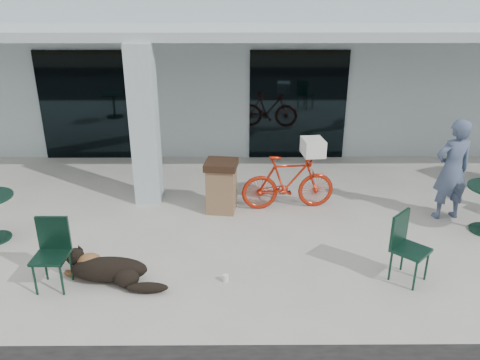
{
  "coord_description": "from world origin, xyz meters",
  "views": [
    {
      "loc": [
        0.29,
        -6.49,
        3.95
      ],
      "look_at": [
        0.34,
        0.88,
        1.0
      ],
      "focal_mm": 35.0,
      "sensor_mm": 36.0,
      "label": 1
    }
  ],
  "objects_px": {
    "bicycle": "(288,182)",
    "dog": "(109,268)",
    "cafe_chair_far_a": "(411,249)",
    "person": "(452,170)",
    "cafe_chair_near": "(50,256)",
    "trash_receptacle": "(222,186)"
  },
  "relations": [
    {
      "from": "person",
      "to": "trash_receptacle",
      "type": "distance_m",
      "value": 4.26
    },
    {
      "from": "bicycle",
      "to": "person",
      "type": "bearing_deg",
      "value": -104.21
    },
    {
      "from": "dog",
      "to": "cafe_chair_far_a",
      "type": "distance_m",
      "value": 4.4
    },
    {
      "from": "cafe_chair_far_a",
      "to": "person",
      "type": "height_order",
      "value": "person"
    },
    {
      "from": "bicycle",
      "to": "cafe_chair_far_a",
      "type": "distance_m",
      "value": 2.94
    },
    {
      "from": "cafe_chair_near",
      "to": "cafe_chair_far_a",
      "type": "xyz_separation_m",
      "value": [
        5.14,
        0.15,
        0.0
      ]
    },
    {
      "from": "bicycle",
      "to": "dog",
      "type": "xyz_separation_m",
      "value": [
        -2.87,
        -2.52,
        -0.33
      ]
    },
    {
      "from": "bicycle",
      "to": "trash_receptacle",
      "type": "xyz_separation_m",
      "value": [
        -1.29,
        -0.1,
        -0.04
      ]
    },
    {
      "from": "cafe_chair_far_a",
      "to": "person",
      "type": "distance_m",
      "value": 2.56
    },
    {
      "from": "person",
      "to": "cafe_chair_far_a",
      "type": "bearing_deg",
      "value": 46.34
    },
    {
      "from": "cafe_chair_far_a",
      "to": "bicycle",
      "type": "bearing_deg",
      "value": 76.14
    },
    {
      "from": "cafe_chair_near",
      "to": "trash_receptacle",
      "type": "relative_size",
      "value": 1.02
    },
    {
      "from": "trash_receptacle",
      "to": "person",
      "type": "bearing_deg",
      "value": -4.44
    },
    {
      "from": "trash_receptacle",
      "to": "cafe_chair_far_a",
      "type": "bearing_deg",
      "value": -40.61
    },
    {
      "from": "cafe_chair_far_a",
      "to": "trash_receptacle",
      "type": "xyz_separation_m",
      "value": [
        -2.81,
        2.41,
        -0.01
      ]
    },
    {
      "from": "bicycle",
      "to": "dog",
      "type": "relative_size",
      "value": 1.4
    },
    {
      "from": "cafe_chair_near",
      "to": "trash_receptacle",
      "type": "xyz_separation_m",
      "value": [
        2.33,
        2.57,
        -0.01
      ]
    },
    {
      "from": "trash_receptacle",
      "to": "cafe_chair_near",
      "type": "bearing_deg",
      "value": -132.24
    },
    {
      "from": "bicycle",
      "to": "trash_receptacle",
      "type": "relative_size",
      "value": 1.79
    },
    {
      "from": "cafe_chair_near",
      "to": "person",
      "type": "xyz_separation_m",
      "value": [
        6.56,
        2.24,
        0.44
      ]
    },
    {
      "from": "dog",
      "to": "bicycle",
      "type": "bearing_deg",
      "value": 60.63
    },
    {
      "from": "dog",
      "to": "cafe_chair_far_a",
      "type": "bearing_deg",
      "value": 19.42
    }
  ]
}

